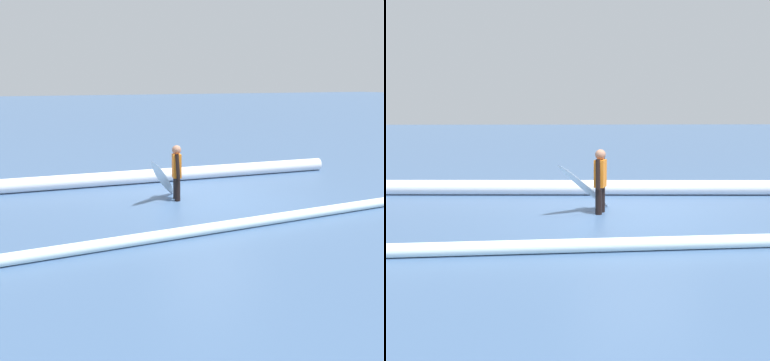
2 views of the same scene
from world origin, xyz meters
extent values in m
plane|color=#3F5E89|center=(0.00, 0.00, 0.00)|extent=(185.14, 185.14, 0.00)
cylinder|color=black|center=(0.74, -0.24, 0.28)|extent=(0.14, 0.14, 0.55)
cylinder|color=black|center=(0.65, -0.50, 0.28)|extent=(0.14, 0.14, 0.55)
cube|color=orange|center=(0.70, -0.37, 0.84)|extent=(0.30, 0.39, 0.57)
sphere|color=#986850|center=(0.70, -0.37, 1.23)|extent=(0.22, 0.22, 0.22)
cylinder|color=black|center=(0.77, -0.17, 0.84)|extent=(0.09, 0.18, 0.63)
cylinder|color=black|center=(0.63, -0.57, 0.84)|extent=(0.09, 0.13, 0.62)
ellipsoid|color=white|center=(1.02, -0.48, 0.53)|extent=(1.32, 1.53, 1.11)
ellipsoid|color=red|center=(1.02, -0.48, 0.54)|extent=(0.97, 1.16, 0.90)
cylinder|color=white|center=(2.88, -2.96, 0.19)|extent=(16.54, 1.34, 0.38)
cylinder|color=white|center=(1.85, 2.73, 0.11)|extent=(23.33, 1.49, 0.21)
camera|label=1|loc=(6.46, 11.81, 2.88)|focal=52.94mm
camera|label=2|loc=(1.72, 10.25, 2.05)|focal=48.63mm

